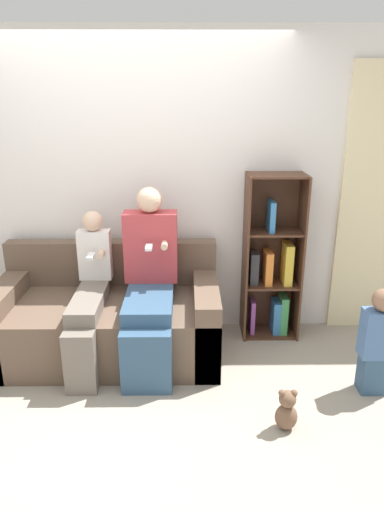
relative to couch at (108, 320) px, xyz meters
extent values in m
plane|color=#9E9384|center=(0.23, -0.54, -0.29)|extent=(14.00, 14.00, 0.00)
cube|color=silver|center=(0.23, 0.50, 0.99)|extent=(10.00, 0.06, 2.55)
cube|color=beige|center=(2.28, 0.45, 0.86)|extent=(0.65, 0.04, 2.30)
cube|color=brown|center=(0.00, -0.10, -0.05)|extent=(1.79, 0.77, 0.47)
cube|color=brown|center=(0.00, 0.36, 0.14)|extent=(1.79, 0.15, 0.86)
cube|color=brown|center=(-0.80, -0.10, 0.02)|extent=(0.19, 0.77, 0.62)
cube|color=brown|center=(0.80, -0.10, 0.02)|extent=(0.19, 0.77, 0.62)
cube|color=#335170|center=(0.36, -0.54, -0.05)|extent=(0.36, 0.12, 0.47)
cube|color=#335170|center=(0.36, -0.21, 0.24)|extent=(0.36, 0.56, 0.11)
cube|color=#B73D42|center=(0.36, 0.17, 0.58)|extent=(0.43, 0.19, 0.57)
sphere|color=beige|center=(0.36, 0.17, 0.96)|extent=(0.21, 0.21, 0.21)
cylinder|color=beige|center=(0.47, 0.02, 0.64)|extent=(0.05, 0.10, 0.05)
cube|color=white|center=(0.36, -0.03, 0.64)|extent=(0.05, 0.12, 0.02)
cube|color=#70665B|center=(-0.11, -0.54, -0.05)|extent=(0.22, 0.12, 0.47)
cube|color=#70665B|center=(-0.11, -0.17, 0.24)|extent=(0.22, 0.63, 0.11)
cube|color=white|center=(-0.11, 0.21, 0.50)|extent=(0.26, 0.12, 0.41)
sphere|color=beige|center=(-0.11, 0.21, 0.78)|extent=(0.16, 0.16, 0.16)
cylinder|color=beige|center=(-0.04, 0.10, 0.54)|extent=(0.05, 0.10, 0.05)
cube|color=white|center=(-0.11, 0.05, 0.54)|extent=(0.05, 0.12, 0.02)
cube|color=#335170|center=(1.98, -0.56, -0.15)|extent=(0.19, 0.14, 0.29)
cube|color=#476B9E|center=(1.98, -0.56, 0.18)|extent=(0.24, 0.14, 0.35)
sphere|color=#8C664C|center=(1.98, -0.56, 0.43)|extent=(0.16, 0.16, 0.16)
cube|color=#4C2D1E|center=(1.15, 0.31, 0.43)|extent=(0.02, 0.32, 1.43)
cube|color=#4C2D1E|center=(1.61, 0.31, 0.43)|extent=(0.02, 0.32, 1.43)
cube|color=#4C2D1E|center=(1.38, 0.46, 0.43)|extent=(0.48, 0.02, 1.43)
cube|color=#4C2D1E|center=(1.38, 0.31, -0.28)|extent=(0.44, 0.28, 0.02)
cube|color=#4C2D1E|center=(1.38, 0.31, 0.19)|extent=(0.44, 0.28, 0.02)
cube|color=#4C2D1E|center=(1.38, 0.31, 0.66)|extent=(0.44, 0.28, 0.02)
cube|color=#4C2D1E|center=(1.38, 0.31, 1.13)|extent=(0.44, 0.28, 0.02)
cube|color=#934CA3|center=(1.23, 0.31, -0.12)|extent=(0.04, 0.16, 0.31)
cube|color=teal|center=(1.34, 0.31, 0.80)|extent=(0.04, 0.20, 0.25)
cube|color=#429956|center=(1.50, 0.31, -0.10)|extent=(0.06, 0.19, 0.35)
cube|color=teal|center=(1.44, 0.31, -0.12)|extent=(0.06, 0.18, 0.30)
cube|color=gold|center=(1.51, 0.31, 0.38)|extent=(0.07, 0.20, 0.36)
cube|color=#333338|center=(1.22, 0.31, 0.34)|extent=(0.07, 0.16, 0.28)
cube|color=orange|center=(1.34, 0.31, 0.34)|extent=(0.06, 0.19, 0.29)
ellipsoid|color=brown|center=(1.28, -0.95, -0.20)|extent=(0.14, 0.12, 0.18)
sphere|color=brown|center=(1.28, -0.95, -0.07)|extent=(0.11, 0.11, 0.11)
sphere|color=brown|center=(1.24, -0.95, -0.02)|extent=(0.04, 0.04, 0.04)
sphere|color=brown|center=(1.32, -0.95, -0.02)|extent=(0.04, 0.04, 0.04)
camera|label=1|loc=(0.65, -3.35, 1.73)|focal=32.00mm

